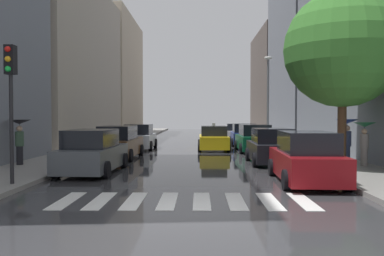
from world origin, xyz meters
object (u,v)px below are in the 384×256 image
pedestrian_foreground (364,135)px  street_tree_right (343,49)px  parked_car_right_fourth (244,135)px  parked_car_right_third (254,139)px  parked_car_right_fifth (236,133)px  traffic_light_left_corner (11,83)px  parked_car_right_nearest (306,159)px  pedestrian_near_tree (19,132)px  parked_car_right_second (272,147)px  taxi_midroad (214,139)px  lamp_post_right (268,93)px  parked_car_left_nearest (93,153)px  parked_car_left_second (119,143)px  pedestrian_by_kerb (347,132)px  parked_car_left_third (139,138)px

pedestrian_foreground → street_tree_right: 3.72m
pedestrian_foreground → parked_car_right_fourth: bearing=-117.1°
parked_car_right_third → parked_car_right_fifth: (-0.03, 11.77, -0.07)m
pedestrian_foreground → traffic_light_left_corner: size_ratio=0.43×
parked_car_right_nearest → pedestrian_near_tree: pedestrian_near_tree is taller
parked_car_right_second → taxi_midroad: 7.84m
parked_car_right_fourth → lamp_post_right: 3.70m
parked_car_left_nearest → parked_car_right_second: size_ratio=1.15×
parked_car_right_second → parked_car_right_fifth: parked_car_right_second is taller
parked_car_right_fifth → pedestrian_near_tree: pedestrian_near_tree is taller
parked_car_left_second → parked_car_right_second: parked_car_left_second is taller
parked_car_right_third → parked_car_right_fourth: size_ratio=1.02×
parked_car_right_nearest → street_tree_right: size_ratio=0.63×
parked_car_left_nearest → pedestrian_by_kerb: size_ratio=2.34×
parked_car_right_fifth → street_tree_right: (2.54, -20.12, 4.32)m
parked_car_right_second → street_tree_right: (2.57, -2.02, 4.27)m
parked_car_right_fourth → lamp_post_right: lamp_post_right is taller
traffic_light_left_corner → parked_car_right_fourth: bearing=63.3°
parked_car_left_nearest → parked_car_right_third: 12.16m
parked_car_right_fifth → pedestrian_near_tree: (-11.25, -19.79, 0.82)m
pedestrian_near_tree → street_tree_right: 14.24m
parked_car_left_third → parked_car_right_third: size_ratio=0.99×
parked_car_left_second → lamp_post_right: bearing=-45.4°
pedestrian_by_kerb → parked_car_right_nearest: bearing=-3.1°
parked_car_left_third → parked_car_right_nearest: (7.71, -13.64, 0.01)m
pedestrian_near_tree → pedestrian_by_kerb: 14.20m
pedestrian_foreground → traffic_light_left_corner: bearing=-21.4°
pedestrian_foreground → pedestrian_near_tree: bearing=-42.2°
parked_car_right_fifth → traffic_light_left_corner: size_ratio=0.95×
parked_car_left_nearest → lamp_post_right: 17.30m
parked_car_left_second → parked_car_right_nearest: 10.97m
parked_car_right_third → parked_car_right_fourth: 5.56m
parked_car_left_third → street_tree_right: 15.06m
parked_car_left_third → parked_car_right_fourth: bearing=-64.3°
parked_car_right_second → pedestrian_by_kerb: 3.42m
parked_car_left_second → parked_car_right_fifth: (7.74, 15.81, -0.08)m
traffic_light_left_corner → lamp_post_right: (11.00, 17.67, 0.68)m
parked_car_right_third → pedestrian_by_kerb: (2.91, -7.84, 0.76)m
parked_car_right_second → taxi_midroad: bearing=18.7°
parked_car_right_fifth → street_tree_right: size_ratio=0.56×
parked_car_right_nearest → taxi_midroad: size_ratio=1.07×
parked_car_right_nearest → street_tree_right: (2.38, 3.30, 4.24)m
lamp_post_right → parked_car_right_second: bearing=-98.9°
parked_car_left_second → parked_car_right_fourth: (7.74, 9.59, -0.02)m
pedestrian_by_kerb → traffic_light_left_corner: bearing=-34.4°
parked_car_right_nearest → lamp_post_right: bearing=-3.3°
traffic_light_left_corner → pedestrian_by_kerb: bearing=22.5°
parked_car_right_second → parked_car_right_fifth: bearing=0.3°
parked_car_left_nearest → parked_car_right_second: bearing=-66.6°
parked_car_left_second → pedestrian_by_kerb: (10.69, -3.80, 0.75)m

